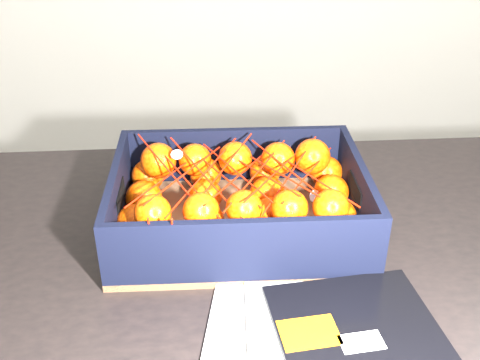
{
  "coord_description": "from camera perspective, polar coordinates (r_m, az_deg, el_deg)",
  "views": [
    {
      "loc": [
        0.02,
        -0.62,
        1.31
      ],
      "look_at": [
        0.06,
        0.14,
        0.86
      ],
      "focal_mm": 43.17,
      "sensor_mm": 36.0,
      "label": 1
    }
  ],
  "objects": [
    {
      "name": "clementine_heap",
      "position": [
        0.94,
        -0.04,
        -1.79
      ],
      "size": [
        0.39,
        0.29,
        0.11
      ],
      "color": "#EC4404",
      "rests_on": "produce_crate"
    },
    {
      "name": "table",
      "position": [
        0.97,
        4.75,
        -12.44
      ],
      "size": [
        1.21,
        0.82,
        0.75
      ],
      "color": "black",
      "rests_on": "ground"
    },
    {
      "name": "mesh_net",
      "position": [
        0.91,
        -0.46,
        0.36
      ],
      "size": [
        0.34,
        0.27,
        0.09
      ],
      "color": "#BC1807",
      "rests_on": "clementine_heap"
    },
    {
      "name": "magazine_stack",
      "position": [
        0.75,
        8.78,
        -16.91
      ],
      "size": [
        0.35,
        0.31,
        0.02
      ],
      "color": "silver",
      "rests_on": "table"
    },
    {
      "name": "produce_crate",
      "position": [
        0.95,
        -0.1,
        -3.03
      ],
      "size": [
        0.41,
        0.31,
        0.11
      ],
      "color": "brown",
      "rests_on": "table"
    }
  ]
}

